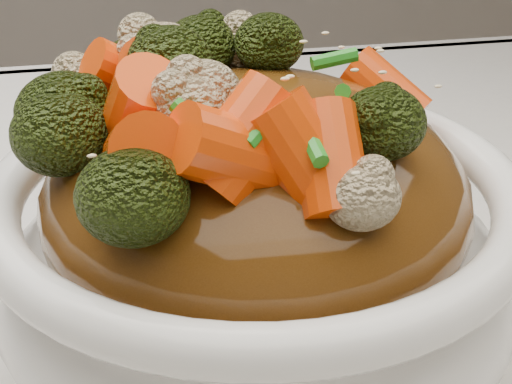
{
  "coord_description": "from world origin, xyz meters",
  "views": [
    {
      "loc": [
        -0.01,
        -0.33,
        1.0
      ],
      "look_at": [
        0.05,
        -0.03,
        0.83
      ],
      "focal_mm": 55.0,
      "sensor_mm": 36.0,
      "label": 1
    }
  ],
  "objects": [
    {
      "name": "tablecloth",
      "position": [
        0.0,
        0.0,
        0.73
      ],
      "size": [
        1.2,
        0.8,
        0.04
      ],
      "primitive_type": "cube",
      "color": "white",
      "rests_on": "dining_table"
    },
    {
      "name": "bowl",
      "position": [
        0.05,
        -0.03,
        0.8
      ],
      "size": [
        0.3,
        0.3,
        0.09
      ],
      "primitive_type": null,
      "rotation": [
        0.0,
        0.0,
        0.34
      ],
      "color": "white",
      "rests_on": "tablecloth"
    },
    {
      "name": "sauce_base",
      "position": [
        0.05,
        -0.03,
        0.83
      ],
      "size": [
        0.24,
        0.24,
        0.1
      ],
      "primitive_type": "ellipsoid",
      "rotation": [
        0.0,
        0.0,
        0.34
      ],
      "color": "#4D2B0D",
      "rests_on": "bowl"
    },
    {
      "name": "carrots",
      "position": [
        0.05,
        -0.03,
        0.9
      ],
      "size": [
        0.24,
        0.24,
        0.06
      ],
      "primitive_type": null,
      "rotation": [
        0.0,
        0.0,
        0.34
      ],
      "color": "#EC4407",
      "rests_on": "sauce_base"
    },
    {
      "name": "broccoli",
      "position": [
        0.05,
        -0.03,
        0.9
      ],
      "size": [
        0.24,
        0.24,
        0.05
      ],
      "primitive_type": null,
      "rotation": [
        0.0,
        0.0,
        0.34
      ],
      "color": "black",
      "rests_on": "sauce_base"
    },
    {
      "name": "cauliflower",
      "position": [
        0.05,
        -0.03,
        0.89
      ],
      "size": [
        0.24,
        0.24,
        0.04
      ],
      "primitive_type": null,
      "rotation": [
        0.0,
        0.0,
        0.34
      ],
      "color": "tan",
      "rests_on": "sauce_base"
    },
    {
      "name": "scallions",
      "position": [
        0.05,
        -0.03,
        0.9
      ],
      "size": [
        0.18,
        0.18,
        0.02
      ],
      "primitive_type": null,
      "rotation": [
        0.0,
        0.0,
        0.34
      ],
      "color": "#21881F",
      "rests_on": "sauce_base"
    },
    {
      "name": "sesame_seeds",
      "position": [
        0.05,
        -0.03,
        0.9
      ],
      "size": [
        0.22,
        0.22,
        0.01
      ],
      "primitive_type": null,
      "rotation": [
        0.0,
        0.0,
        0.34
      ],
      "color": "beige",
      "rests_on": "sauce_base"
    }
  ]
}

